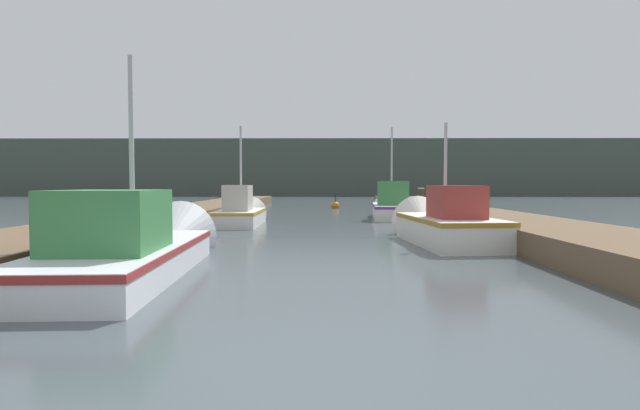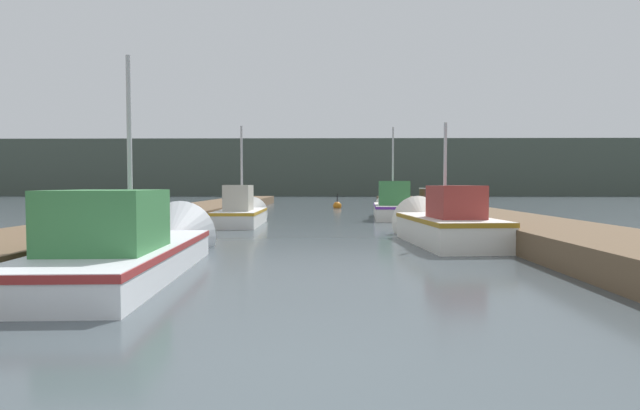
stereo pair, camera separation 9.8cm
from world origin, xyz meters
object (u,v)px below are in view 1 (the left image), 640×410
at_px(fishing_boat_0, 142,245).
at_px(mooring_piling_1, 421,203).
at_px(fishing_boat_1, 442,224).
at_px(fishing_boat_2, 242,213).
at_px(mooring_piling_0, 244,201).
at_px(fishing_boat_3, 391,207).
at_px(channel_buoy, 335,206).

relative_size(fishing_boat_0, mooring_piling_1, 4.91).
bearing_deg(fishing_boat_1, fishing_boat_2, 131.86).
distance_m(fishing_boat_2, mooring_piling_1, 7.86).
bearing_deg(fishing_boat_0, mooring_piling_0, 89.80).
relative_size(fishing_boat_2, fishing_boat_3, 0.80).
relative_size(fishing_boat_2, mooring_piling_0, 3.62).
bearing_deg(mooring_piling_0, fishing_boat_3, -23.23).
distance_m(fishing_boat_1, channel_buoy, 17.96).
relative_size(mooring_piling_1, channel_buoy, 1.29).
bearing_deg(mooring_piling_1, fishing_boat_2, -156.62).
bearing_deg(mooring_piling_0, fishing_boat_2, -81.59).
bearing_deg(fishing_boat_0, mooring_piling_1, 56.89).
distance_m(fishing_boat_2, channel_buoy, 12.72).
bearing_deg(mooring_piling_0, fishing_boat_1, -60.43).
relative_size(fishing_boat_0, fishing_boat_3, 1.11).
xyz_separation_m(fishing_boat_1, channel_buoy, (-2.31, 17.81, -0.31)).
bearing_deg(channel_buoy, mooring_piling_1, -68.96).
bearing_deg(mooring_piling_0, fishing_boat_0, -87.11).
relative_size(fishing_boat_3, mooring_piling_0, 4.54).
height_order(fishing_boat_2, channel_buoy, fishing_boat_2).
bearing_deg(mooring_piling_1, fishing_boat_0, -120.03).
height_order(fishing_boat_1, fishing_boat_3, fishing_boat_3).
bearing_deg(fishing_boat_2, mooring_piling_1, 22.67).
distance_m(mooring_piling_0, channel_buoy, 7.20).
height_order(fishing_boat_2, fishing_boat_3, fishing_boat_3).
relative_size(fishing_boat_3, mooring_piling_1, 4.40).
bearing_deg(mooring_piling_1, channel_buoy, 111.04).
relative_size(fishing_boat_1, channel_buoy, 4.80).
height_order(fishing_boat_1, channel_buoy, fishing_boat_1).
relative_size(fishing_boat_2, mooring_piling_1, 3.51).
distance_m(fishing_boat_0, fishing_boat_2, 9.65).
distance_m(fishing_boat_1, fishing_boat_3, 9.40).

